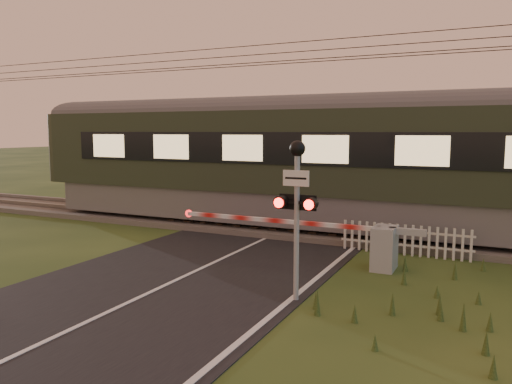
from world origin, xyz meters
The scene contains 7 objects.
ground centered at (0.00, 0.00, 0.00)m, with size 160.00×160.00×0.00m, color #223916.
road centered at (0.02, -0.23, 0.01)m, with size 6.00×140.00×0.03m.
track_bed centered at (0.00, 6.50, 0.07)m, with size 140.00×3.40×0.39m.
overhead_wires centered at (0.00, 6.50, 5.72)m, with size 120.00×0.62×0.62m.
boom_gate centered at (3.63, 2.99, 0.59)m, with size 6.55×0.80×1.07m.
crossing_signal centered at (2.84, 0.02, 2.14)m, with size 0.79×0.34×3.11m.
picket_fence centered at (4.17, 4.60, 0.42)m, with size 3.45×0.07×0.83m.
Camera 1 is at (6.17, -8.80, 3.29)m, focal length 35.00 mm.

